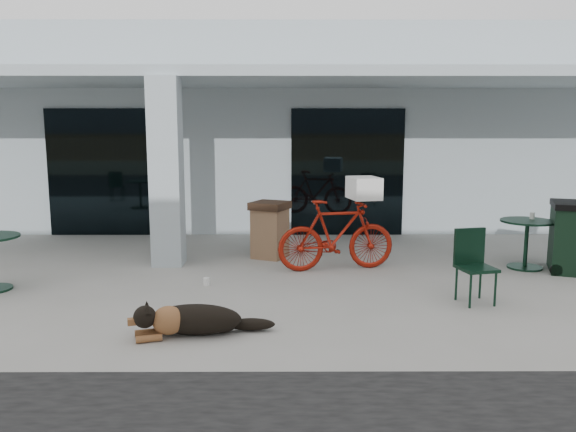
{
  "coord_description": "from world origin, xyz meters",
  "views": [
    {
      "loc": [
        0.48,
        -7.01,
        2.29
      ],
      "look_at": [
        0.51,
        1.21,
        1.0
      ],
      "focal_mm": 35.0,
      "sensor_mm": 36.0,
      "label": 1
    }
  ],
  "objects_px": {
    "bicycle": "(336,235)",
    "cafe_chair_far_a": "(476,267)",
    "dog": "(195,318)",
    "cafe_table_far": "(526,244)",
    "wheeled_bin": "(574,237)",
    "trash_receptacle": "(270,230)"
  },
  "relations": [
    {
      "from": "bicycle",
      "to": "cafe_chair_far_a",
      "type": "distance_m",
      "value": 2.44
    },
    {
      "from": "bicycle",
      "to": "cafe_table_far",
      "type": "distance_m",
      "value": 3.14
    },
    {
      "from": "cafe_table_far",
      "to": "dog",
      "type": "bearing_deg",
      "value": -148.85
    },
    {
      "from": "cafe_table_far",
      "to": "wheeled_bin",
      "type": "height_order",
      "value": "wheeled_bin"
    },
    {
      "from": "cafe_chair_far_a",
      "to": "cafe_table_far",
      "type": "bearing_deg",
      "value": 39.83
    },
    {
      "from": "bicycle",
      "to": "wheeled_bin",
      "type": "bearing_deg",
      "value": -102.66
    },
    {
      "from": "cafe_table_far",
      "to": "wheeled_bin",
      "type": "distance_m",
      "value": 0.72
    },
    {
      "from": "dog",
      "to": "trash_receptacle",
      "type": "bearing_deg",
      "value": 61.53
    },
    {
      "from": "wheeled_bin",
      "to": "cafe_chair_far_a",
      "type": "bearing_deg",
      "value": -121.87
    },
    {
      "from": "dog",
      "to": "cafe_table_far",
      "type": "distance_m",
      "value": 5.8
    },
    {
      "from": "cafe_chair_far_a",
      "to": "trash_receptacle",
      "type": "bearing_deg",
      "value": 123.86
    },
    {
      "from": "bicycle",
      "to": "cafe_table_far",
      "type": "xyz_separation_m",
      "value": [
        3.13,
        0.1,
        -0.18
      ]
    },
    {
      "from": "bicycle",
      "to": "cafe_chair_far_a",
      "type": "relative_size",
      "value": 1.98
    },
    {
      "from": "wheeled_bin",
      "to": "dog",
      "type": "bearing_deg",
      "value": -133.59
    },
    {
      "from": "dog",
      "to": "cafe_table_far",
      "type": "height_order",
      "value": "cafe_table_far"
    },
    {
      "from": "dog",
      "to": "wheeled_bin",
      "type": "xyz_separation_m",
      "value": [
        5.63,
        2.79,
        0.37
      ]
    },
    {
      "from": "cafe_table_far",
      "to": "bicycle",
      "type": "bearing_deg",
      "value": -178.17
    },
    {
      "from": "trash_receptacle",
      "to": "wheeled_bin",
      "type": "distance_m",
      "value": 5.0
    },
    {
      "from": "cafe_table_far",
      "to": "wheeled_bin",
      "type": "bearing_deg",
      "value": -17.18
    },
    {
      "from": "cafe_chair_far_a",
      "to": "bicycle",
      "type": "bearing_deg",
      "value": 121.23
    },
    {
      "from": "bicycle",
      "to": "cafe_table_far",
      "type": "bearing_deg",
      "value": -99.22
    },
    {
      "from": "bicycle",
      "to": "cafe_chair_far_a",
      "type": "height_order",
      "value": "bicycle"
    }
  ]
}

